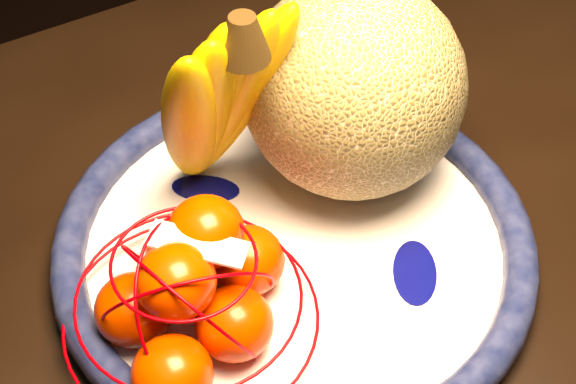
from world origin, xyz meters
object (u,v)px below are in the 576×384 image
cantaloupe (354,88)px  mandarin_bag (193,292)px  banana_bunch (213,97)px  fruit_bowl (294,244)px

cantaloupe → mandarin_bag: size_ratio=0.73×
banana_bunch → cantaloupe: bearing=-23.9°
fruit_bowl → mandarin_bag: (-0.11, -0.03, 0.04)m
cantaloupe → banana_bunch: banana_bunch is taller
fruit_bowl → mandarin_bag: 0.12m
banana_bunch → mandarin_bag: (-0.08, -0.10, -0.08)m
cantaloupe → banana_bunch: size_ratio=0.81×
fruit_bowl → cantaloupe: cantaloupe is taller
banana_bunch → fruit_bowl: bearing=-81.3°
cantaloupe → banana_bunch: (-0.12, 0.03, 0.02)m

